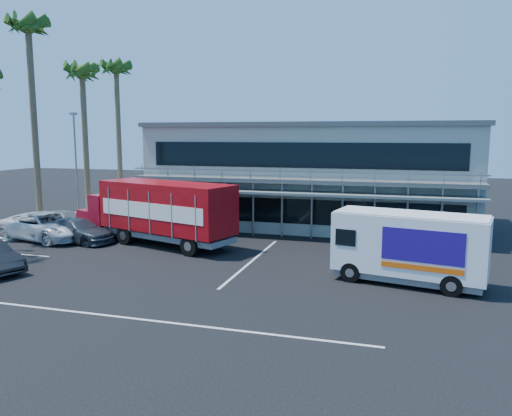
# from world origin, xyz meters

# --- Properties ---
(ground) EXTENTS (120.00, 120.00, 0.00)m
(ground) POSITION_xyz_m (0.00, 0.00, 0.00)
(ground) COLOR black
(ground) RESTS_ON ground
(building) EXTENTS (22.40, 12.00, 7.30)m
(building) POSITION_xyz_m (3.00, 14.94, 3.66)
(building) COLOR gray
(building) RESTS_ON ground
(curb_strip) EXTENTS (3.00, 32.00, 0.16)m
(curb_strip) POSITION_xyz_m (-15.00, 6.00, 0.08)
(curb_strip) COLOR #A5A399
(curb_strip) RESTS_ON ground
(palm_d) EXTENTS (2.80, 2.80, 14.75)m
(palm_d) POSITION_xyz_m (-15.20, 8.00, 12.80)
(palm_d) COLOR brown
(palm_d) RESTS_ON ground
(palm_e) EXTENTS (2.80, 2.80, 12.25)m
(palm_e) POSITION_xyz_m (-14.70, 13.00, 10.57)
(palm_e) COLOR brown
(palm_e) RESTS_ON ground
(palm_f) EXTENTS (2.80, 2.80, 13.25)m
(palm_f) POSITION_xyz_m (-15.10, 18.50, 11.47)
(palm_f) COLOR brown
(palm_f) RESTS_ON ground
(light_pole_far) EXTENTS (0.50, 0.25, 8.09)m
(light_pole_far) POSITION_xyz_m (-14.20, 11.00, 4.50)
(light_pole_far) COLOR gray
(light_pole_far) RESTS_ON ground
(red_truck) EXTENTS (11.36, 5.83, 3.74)m
(red_truck) POSITION_xyz_m (-4.55, 5.24, 2.06)
(red_truck) COLOR maroon
(red_truck) RESTS_ON ground
(white_van) EXTENTS (6.74, 3.46, 3.14)m
(white_van) POSITION_xyz_m (9.71, 1.19, 1.66)
(white_van) COLOR white
(white_van) RESTS_ON ground
(parked_car_c) EXTENTS (6.60, 4.06, 1.71)m
(parked_car_c) POSITION_xyz_m (-11.88, 4.40, 0.85)
(parked_car_c) COLOR silver
(parked_car_c) RESTS_ON ground
(parked_car_d) EXTENTS (5.19, 2.79, 1.43)m
(parked_car_d) POSITION_xyz_m (-9.50, 4.36, 0.71)
(parked_car_d) COLOR #2F363F
(parked_car_d) RESTS_ON ground
(parked_car_e) EXTENTS (4.58, 2.69, 1.46)m
(parked_car_e) POSITION_xyz_m (-12.50, 7.20, 0.73)
(parked_car_e) COLOR slate
(parked_car_e) RESTS_ON ground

